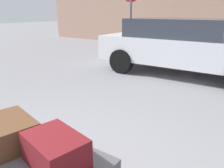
{
  "coord_description": "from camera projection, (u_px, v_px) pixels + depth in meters",
  "views": [
    {
      "loc": [
        1.58,
        -1.08,
        1.59
      ],
      "look_at": [
        0.0,
        1.2,
        0.69
      ],
      "focal_mm": 36.08,
      "sensor_mm": 36.0,
      "label": 1
    }
  ],
  "objects": [
    {
      "name": "suitcase_brown_center",
      "position": [
        6.0,
        133.0,
        2.17
      ],
      "size": [
        0.67,
        0.59,
        0.26
      ],
      "primitive_type": "cube",
      "rotation": [
        0.0,
        0.0,
        -0.23
      ],
      "color": "#51331E",
      "rests_on": "luggage_cart"
    },
    {
      "name": "luggage_cart",
      "position": [
        39.0,
        159.0,
        2.11
      ],
      "size": [
        1.38,
        0.7,
        0.34
      ],
      "color": "#4C4C51",
      "rests_on": "ground_plane"
    },
    {
      "name": "no_parking_sign",
      "position": [
        131.0,
        17.0,
        6.31
      ],
      "size": [
        0.49,
        0.16,
        2.33
      ],
      "color": "slate",
      "rests_on": "ground_plane"
    },
    {
      "name": "parked_car",
      "position": [
        183.0,
        45.0,
        5.84
      ],
      "size": [
        4.33,
        1.99,
        1.42
      ],
      "color": "silver",
      "rests_on": "ground_plane"
    },
    {
      "name": "suitcase_maroon_front_right",
      "position": [
        55.0,
        150.0,
        1.89
      ],
      "size": [
        0.6,
        0.48,
        0.27
      ],
      "primitive_type": "cube",
      "rotation": [
        0.0,
        0.0,
        -0.21
      ],
      "color": "maroon",
      "rests_on": "luggage_cart"
    }
  ]
}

